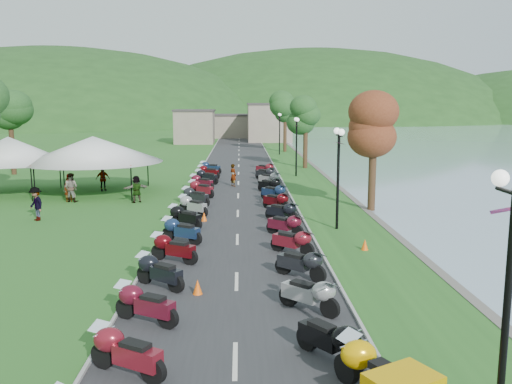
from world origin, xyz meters
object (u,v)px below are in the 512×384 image
object	(u,v)px
vendor_tent_main	(94,165)
pedestrian_b	(72,202)
pedestrian_c	(37,221)
streetlamp_near	(506,314)
pedestrian_a	(69,202)
yellow_trike	(377,377)

from	to	relation	value
vendor_tent_main	pedestrian_b	bearing A→B (deg)	-99.96
vendor_tent_main	pedestrian_c	distance (m)	9.36
streetlamp_near	pedestrian_a	xyz separation A→B (m)	(-15.81, 25.46, -2.50)
streetlamp_near	yellow_trike	bearing A→B (deg)	146.33
yellow_trike	pedestrian_b	xyz separation A→B (m)	(-13.71, 24.13, -0.60)
yellow_trike	streetlamp_near	size ratio (longest dim) A/B	0.53
pedestrian_a	vendor_tent_main	bearing A→B (deg)	51.46
pedestrian_a	pedestrian_c	xyz separation A→B (m)	(0.01, -5.67, 0.00)
pedestrian_a	yellow_trike	bearing A→B (deg)	-86.18
vendor_tent_main	pedestrian_a	world-z (taller)	vendor_tent_main
yellow_trike	streetlamp_near	xyz separation A→B (m)	(1.95, -1.30, 1.90)
yellow_trike	pedestrian_a	xyz separation A→B (m)	(-13.86, 24.16, -0.60)
vendor_tent_main	pedestrian_a	xyz separation A→B (m)	(-0.76, -3.44, -2.00)
yellow_trike	streetlamp_near	distance (m)	3.02
yellow_trike	vendor_tent_main	bearing A→B (deg)	-3.42
streetlamp_near	pedestrian_b	xyz separation A→B (m)	(-15.66, 25.43, -2.50)
streetlamp_near	pedestrian_c	distance (m)	25.45
vendor_tent_main	pedestrian_c	world-z (taller)	vendor_tent_main
vendor_tent_main	pedestrian_a	bearing A→B (deg)	-102.52
streetlamp_near	vendor_tent_main	xyz separation A→B (m)	(-15.05, 28.90, -0.50)
vendor_tent_main	streetlamp_near	bearing A→B (deg)	-62.50
vendor_tent_main	pedestrian_a	size ratio (longest dim) A/B	4.13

